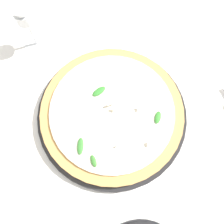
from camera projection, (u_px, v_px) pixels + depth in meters
ground_plane at (116, 127)px, 0.60m from camera, size 6.00×6.00×0.00m
pizza_arugula_main at (112, 114)px, 0.59m from camera, size 0.34×0.34×0.05m
wine_glass at (22, 12)px, 0.55m from camera, size 0.08×0.08×0.17m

